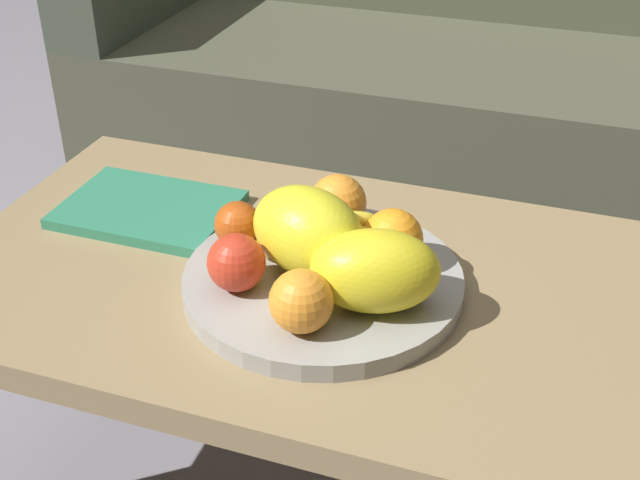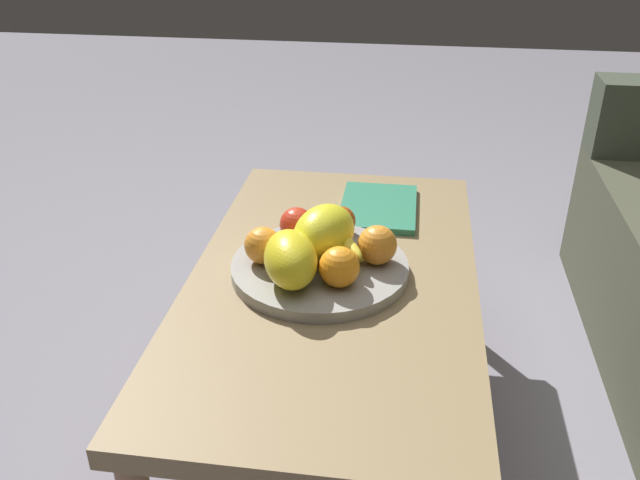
% 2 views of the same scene
% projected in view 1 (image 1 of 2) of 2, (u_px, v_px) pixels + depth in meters
% --- Properties ---
extents(coffee_table, '(1.05, 0.58, 0.41)m').
position_uv_depth(coffee_table, '(330.00, 307.00, 1.12)').
color(coffee_table, '#8D754F').
rests_on(coffee_table, ground_plane).
extents(couch, '(1.70, 0.70, 0.90)m').
position_uv_depth(couch, '(448.00, 77.00, 2.02)').
color(couch, '#464736').
rests_on(couch, ground_plane).
extents(fruit_bowl, '(0.36, 0.36, 0.03)m').
position_uv_depth(fruit_bowl, '(320.00, 281.00, 1.07)').
color(fruit_bowl, '#9A9892').
rests_on(fruit_bowl, coffee_table).
extents(melon_large_front, '(0.19, 0.16, 0.11)m').
position_uv_depth(melon_large_front, '(308.00, 231.00, 1.04)').
color(melon_large_front, yellow).
rests_on(melon_large_front, fruit_bowl).
extents(melon_smaller_beside, '(0.18, 0.14, 0.10)m').
position_uv_depth(melon_smaller_beside, '(375.00, 271.00, 0.98)').
color(melon_smaller_beside, yellow).
rests_on(melon_smaller_beside, fruit_bowl).
extents(orange_front, '(0.08, 0.08, 0.08)m').
position_uv_depth(orange_front, '(393.00, 239.00, 1.06)').
color(orange_front, orange).
rests_on(orange_front, fruit_bowl).
extents(orange_left, '(0.08, 0.08, 0.08)m').
position_uv_depth(orange_left, '(301.00, 301.00, 0.95)').
color(orange_left, orange).
rests_on(orange_left, fruit_bowl).
extents(orange_right, '(0.08, 0.08, 0.08)m').
position_uv_depth(orange_right, '(338.00, 203.00, 1.14)').
color(orange_right, orange).
rests_on(orange_right, fruit_bowl).
extents(apple_front, '(0.06, 0.06, 0.06)m').
position_uv_depth(apple_front, '(238.00, 225.00, 1.10)').
color(apple_front, '#B14713').
rests_on(apple_front, fruit_bowl).
extents(apple_left, '(0.07, 0.07, 0.07)m').
position_uv_depth(apple_left, '(236.00, 263.00, 1.02)').
color(apple_left, red).
rests_on(apple_left, fruit_bowl).
extents(banana_bunch, '(0.18, 0.15, 0.06)m').
position_uv_depth(banana_bunch, '(319.00, 244.00, 1.07)').
color(banana_bunch, yellow).
rests_on(banana_bunch, fruit_bowl).
extents(magazine, '(0.25, 0.18, 0.02)m').
position_uv_depth(magazine, '(148.00, 209.00, 1.24)').
color(magazine, '#2E7C5B').
rests_on(magazine, coffee_table).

